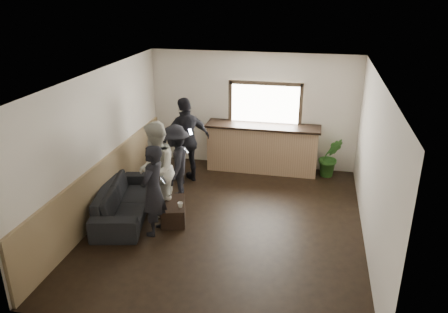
% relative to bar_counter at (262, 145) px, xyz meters
% --- Properties ---
extents(ground, '(5.00, 6.00, 0.01)m').
position_rel_bar_counter_xyz_m(ground, '(-0.30, -2.70, -0.64)').
color(ground, black).
extents(room_shell, '(5.01, 6.01, 2.80)m').
position_rel_bar_counter_xyz_m(room_shell, '(-1.04, -2.70, 0.83)').
color(room_shell, silver).
rests_on(room_shell, ground).
extents(bar_counter, '(2.70, 0.68, 2.13)m').
position_rel_bar_counter_xyz_m(bar_counter, '(0.00, 0.00, 0.00)').
color(bar_counter, '#A37B58').
rests_on(bar_counter, ground).
extents(sofa, '(1.31, 2.34, 0.64)m').
position_rel_bar_counter_xyz_m(sofa, '(-2.34, -2.81, -0.32)').
color(sofa, black).
rests_on(sofa, ground).
extents(coffee_table, '(0.65, 0.89, 0.35)m').
position_rel_bar_counter_xyz_m(coffee_table, '(-1.36, -2.78, -0.46)').
color(coffee_table, black).
rests_on(coffee_table, ground).
extents(cup_a, '(0.16, 0.16, 0.09)m').
position_rel_bar_counter_xyz_m(cup_a, '(-1.48, -2.68, -0.24)').
color(cup_a, silver).
rests_on(cup_a, coffee_table).
extents(cup_b, '(0.15, 0.15, 0.10)m').
position_rel_bar_counter_xyz_m(cup_b, '(-1.16, -2.91, -0.24)').
color(cup_b, silver).
rests_on(cup_b, coffee_table).
extents(potted_plant, '(0.61, 0.53, 0.96)m').
position_rel_bar_counter_xyz_m(potted_plant, '(1.61, -0.05, -0.16)').
color(potted_plant, '#2D6623').
rests_on(potted_plant, ground).
extents(person_a, '(0.52, 0.68, 1.70)m').
position_rel_bar_counter_xyz_m(person_a, '(-1.53, -3.29, 0.21)').
color(person_a, black).
rests_on(person_a, ground).
extents(person_b, '(0.88, 1.04, 1.88)m').
position_rel_bar_counter_xyz_m(person_b, '(-1.73, -2.59, 0.30)').
color(person_b, beige).
rests_on(person_b, ground).
extents(person_c, '(0.77, 1.13, 1.61)m').
position_rel_bar_counter_xyz_m(person_c, '(-1.56, -1.87, 0.17)').
color(person_c, black).
rests_on(person_c, ground).
extents(person_d, '(1.17, 1.14, 1.97)m').
position_rel_bar_counter_xyz_m(person_d, '(-1.60, -0.99, 0.34)').
color(person_d, black).
rests_on(person_d, ground).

